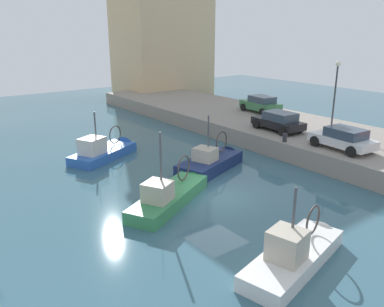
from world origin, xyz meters
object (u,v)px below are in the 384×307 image
(fishing_boat_blue, at_px, (107,154))
(parked_car_black, at_px, (279,121))
(fishing_boat_navy, at_px, (213,166))
(parked_car_white, at_px, (343,138))
(fishing_boat_white, at_px, (298,258))
(fishing_boat_green, at_px, (172,199))
(mooring_bollard_north, at_px, (285,138))
(quay_streetlamp, at_px, (336,84))
(parked_car_green, at_px, (261,104))

(fishing_boat_blue, distance_m, parked_car_black, 12.27)
(fishing_boat_navy, relative_size, parked_car_white, 1.50)
(fishing_boat_navy, xyz_separation_m, fishing_boat_white, (-4.10, -9.77, 0.04))
(fishing_boat_green, xyz_separation_m, mooring_bollard_north, (9.52, 1.09, 1.35))
(mooring_bollard_north, bearing_deg, parked_car_white, -64.66)
(fishing_boat_navy, bearing_deg, fishing_boat_white, -112.76)
(fishing_boat_blue, xyz_separation_m, parked_car_white, (10.52, -10.70, 1.73))
(fishing_boat_blue, xyz_separation_m, quay_streetlamp, (14.65, -7.09, 4.29))
(fishing_boat_blue, distance_m, parked_car_white, 15.11)
(fishing_boat_white, relative_size, parked_car_white, 1.57)
(fishing_boat_white, xyz_separation_m, mooring_bollard_north, (8.82, 8.25, 1.33))
(fishing_boat_navy, bearing_deg, quay_streetlamp, -6.10)
(fishing_boat_navy, distance_m, quay_streetlamp, 11.30)
(fishing_boat_navy, xyz_separation_m, parked_car_white, (6.23, -4.72, 1.78))
(fishing_boat_green, bearing_deg, parked_car_white, -10.84)
(parked_car_green, relative_size, parked_car_white, 1.00)
(fishing_boat_green, relative_size, mooring_bollard_north, 11.69)
(parked_car_green, xyz_separation_m, mooring_bollard_north, (-5.69, -7.58, -0.46))
(fishing_boat_navy, bearing_deg, fishing_boat_blue, 125.62)
(parked_car_black, bearing_deg, fishing_boat_green, -163.70)
(parked_car_white, distance_m, mooring_bollard_north, 3.56)
(fishing_boat_navy, xyz_separation_m, fishing_boat_green, (-4.80, -2.61, 0.03))
(fishing_boat_navy, bearing_deg, parked_car_white, -37.13)
(fishing_boat_navy, relative_size, quay_streetlamp, 1.23)
(parked_car_black, bearing_deg, fishing_boat_blue, 154.50)
(parked_car_black, bearing_deg, parked_car_green, 54.96)
(fishing_boat_white, height_order, fishing_boat_blue, fishing_boat_blue)
(fishing_boat_blue, height_order, quay_streetlamp, quay_streetlamp)
(fishing_boat_white, bearing_deg, fishing_boat_blue, 90.68)
(parked_car_green, xyz_separation_m, parked_car_white, (-4.17, -10.78, -0.05))
(fishing_boat_white, distance_m, parked_car_green, 21.55)
(parked_car_black, relative_size, mooring_bollard_north, 7.18)
(parked_car_white, distance_m, parked_car_black, 5.49)
(fishing_boat_navy, xyz_separation_m, mooring_bollard_north, (4.72, -1.52, 1.37))
(fishing_boat_white, bearing_deg, quay_streetlamp, 30.91)
(quay_streetlamp, bearing_deg, parked_car_black, 153.22)
(fishing_boat_green, xyz_separation_m, quay_streetlamp, (15.17, 1.50, 4.33))
(fishing_boat_white, relative_size, fishing_boat_blue, 1.06)
(fishing_boat_navy, bearing_deg, parked_car_green, 30.22)
(fishing_boat_green, distance_m, parked_car_green, 17.60)
(fishing_boat_blue, distance_m, fishing_boat_green, 8.61)
(parked_car_green, bearing_deg, parked_car_black, -125.04)
(fishing_boat_green, bearing_deg, fishing_boat_navy, 28.48)
(fishing_boat_green, height_order, mooring_bollard_north, fishing_boat_green)
(parked_car_white, distance_m, quay_streetlamp, 6.06)
(mooring_bollard_north, bearing_deg, quay_streetlamp, 4.16)
(fishing_boat_navy, height_order, parked_car_black, fishing_boat_navy)
(fishing_boat_blue, xyz_separation_m, fishing_boat_green, (-0.52, -8.59, -0.03))
(parked_car_white, relative_size, parked_car_black, 1.01)
(fishing_boat_green, height_order, quay_streetlamp, quay_streetlamp)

